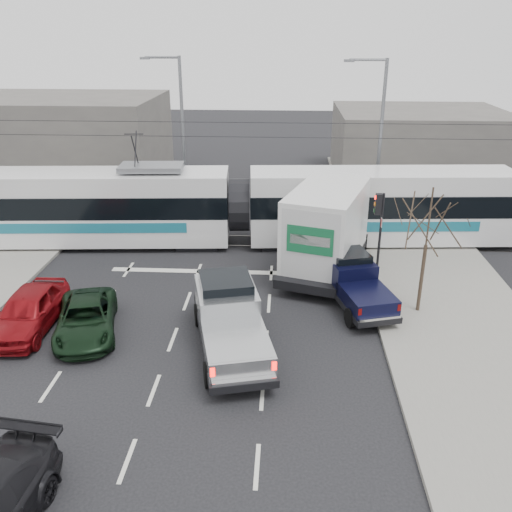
# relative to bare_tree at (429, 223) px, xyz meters

# --- Properties ---
(ground) EXTENTS (120.00, 120.00, 0.00)m
(ground) POSITION_rel_bare_tree_xyz_m (-7.60, -2.50, -3.79)
(ground) COLOR black
(ground) RESTS_ON ground
(sidewalk_right) EXTENTS (6.00, 60.00, 0.15)m
(sidewalk_right) POSITION_rel_bare_tree_xyz_m (1.40, -2.50, -3.72)
(sidewalk_right) COLOR gray
(sidewalk_right) RESTS_ON ground
(rails) EXTENTS (60.00, 1.60, 0.03)m
(rails) POSITION_rel_bare_tree_xyz_m (-7.60, 7.50, -3.78)
(rails) COLOR #33302D
(rails) RESTS_ON ground
(building_left) EXTENTS (14.00, 10.00, 6.00)m
(building_left) POSITION_rel_bare_tree_xyz_m (-21.60, 19.50, -0.79)
(building_left) COLOR #64605B
(building_left) RESTS_ON ground
(building_right) EXTENTS (12.00, 10.00, 5.00)m
(building_right) POSITION_rel_bare_tree_xyz_m (4.40, 21.50, -1.29)
(building_right) COLOR #64605B
(building_right) RESTS_ON ground
(bare_tree) EXTENTS (2.40, 2.40, 5.00)m
(bare_tree) POSITION_rel_bare_tree_xyz_m (0.00, 0.00, 0.00)
(bare_tree) COLOR #47382B
(bare_tree) RESTS_ON ground
(traffic_signal) EXTENTS (0.44, 0.44, 3.60)m
(traffic_signal) POSITION_rel_bare_tree_xyz_m (-1.13, 4.00, -1.05)
(traffic_signal) COLOR black
(traffic_signal) RESTS_ON ground
(street_lamp_near) EXTENTS (2.38, 0.25, 9.00)m
(street_lamp_near) POSITION_rel_bare_tree_xyz_m (-0.29, 11.50, 1.32)
(street_lamp_near) COLOR slate
(street_lamp_near) RESTS_ON ground
(street_lamp_far) EXTENTS (2.38, 0.25, 9.00)m
(street_lamp_far) POSITION_rel_bare_tree_xyz_m (-11.79, 13.50, 1.32)
(street_lamp_far) COLOR slate
(street_lamp_far) RESTS_ON ground
(catenary) EXTENTS (60.00, 0.20, 7.00)m
(catenary) POSITION_rel_bare_tree_xyz_m (-7.60, 7.50, 0.09)
(catenary) COLOR black
(catenary) RESTS_ON ground
(tram) EXTENTS (28.08, 4.79, 5.71)m
(tram) POSITION_rel_bare_tree_xyz_m (-7.72, 7.20, -1.77)
(tram) COLOR silver
(tram) RESTS_ON ground
(silver_pickup) EXTENTS (3.48, 6.49, 2.24)m
(silver_pickup) POSITION_rel_bare_tree_xyz_m (-7.20, -2.66, -2.68)
(silver_pickup) COLOR black
(silver_pickup) RESTS_ON ground
(box_truck) EXTENTS (5.07, 8.50, 4.02)m
(box_truck) POSITION_rel_bare_tree_xyz_m (-3.26, 4.32, -1.81)
(box_truck) COLOR black
(box_truck) RESTS_ON ground
(navy_pickup) EXTENTS (2.95, 5.04, 2.00)m
(navy_pickup) POSITION_rel_bare_tree_xyz_m (-2.48, 0.75, -2.80)
(navy_pickup) COLOR black
(navy_pickup) RESTS_ON ground
(green_car) EXTENTS (3.12, 4.82, 1.24)m
(green_car) POSITION_rel_bare_tree_xyz_m (-12.52, -2.25, -3.17)
(green_car) COLOR black
(green_car) RESTS_ON ground
(red_car) EXTENTS (1.89, 4.55, 1.54)m
(red_car) POSITION_rel_bare_tree_xyz_m (-14.75, -2.03, -3.02)
(red_car) COLOR maroon
(red_car) RESTS_ON ground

